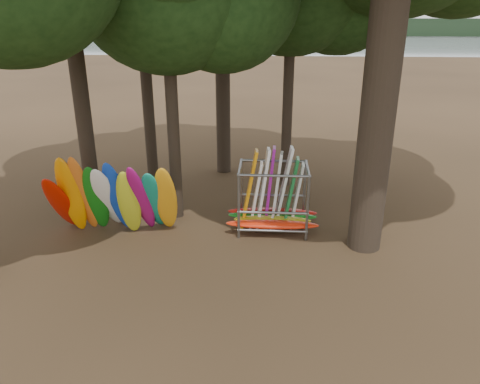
{
  "coord_description": "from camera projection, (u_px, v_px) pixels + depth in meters",
  "views": [
    {
      "loc": [
        1.45,
        -12.92,
        7.22
      ],
      "look_at": [
        0.59,
        1.5,
        1.4
      ],
      "focal_mm": 35.0,
      "sensor_mm": 36.0,
      "label": 1
    }
  ],
  "objects": [
    {
      "name": "lake",
      "position": [
        259.0,
        56.0,
        70.3
      ],
      "size": [
        160.0,
        160.0,
        0.0
      ],
      "primitive_type": "plane",
      "color": "gray",
      "rests_on": "ground"
    },
    {
      "name": "ground",
      "position": [
        219.0,
        250.0,
        14.74
      ],
      "size": [
        120.0,
        120.0,
        0.0
      ],
      "primitive_type": "plane",
      "color": "#47331E",
      "rests_on": "ground"
    },
    {
      "name": "kayak_row",
      "position": [
        113.0,
        199.0,
        15.25
      ],
      "size": [
        4.39,
        2.09,
        3.01
      ],
      "color": "red",
      "rests_on": "ground"
    },
    {
      "name": "far_shore",
      "position": [
        264.0,
        27.0,
        115.86
      ],
      "size": [
        160.0,
        4.0,
        4.0
      ],
      "primitive_type": "cube",
      "color": "black",
      "rests_on": "ground"
    },
    {
      "name": "storage_rack",
      "position": [
        273.0,
        201.0,
        15.79
      ],
      "size": [
        3.16,
        1.54,
        2.85
      ],
      "color": "slate",
      "rests_on": "ground"
    }
  ]
}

